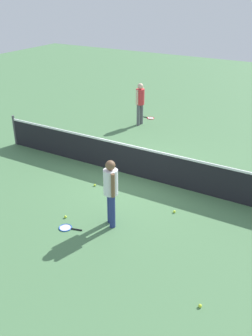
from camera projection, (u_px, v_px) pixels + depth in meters
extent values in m
plane|color=#4C7A4C|center=(138.00, 176.00, 11.46)|extent=(40.00, 40.00, 0.00)
cylinder|color=#4C4C51|center=(15.00, 130.00, 13.49)|extent=(0.09, 0.09, 1.07)
cube|color=black|center=(138.00, 163.00, 11.26)|extent=(10.00, 0.02, 0.91)
cube|color=white|center=(138.00, 148.00, 11.04)|extent=(10.00, 0.04, 0.06)
cylinder|color=navy|center=(110.00, 207.00, 9.11)|extent=(0.20, 0.20, 0.85)
cylinder|color=navy|center=(112.00, 212.00, 8.92)|extent=(0.20, 0.20, 0.85)
cylinder|color=white|center=(111.00, 182.00, 8.69)|extent=(0.48, 0.48, 0.62)
cylinder|color=brown|center=(108.00, 177.00, 8.87)|extent=(0.13, 0.13, 0.58)
cylinder|color=brown|center=(113.00, 186.00, 8.50)|extent=(0.13, 0.13, 0.58)
sphere|color=brown|center=(110.00, 165.00, 8.51)|extent=(0.33, 0.33, 0.23)
cylinder|color=#595960|center=(141.00, 114.00, 15.51)|extent=(0.15, 0.15, 0.85)
cylinder|color=#595960|center=(138.00, 115.00, 15.35)|extent=(0.15, 0.15, 0.85)
cylinder|color=red|center=(140.00, 97.00, 15.10)|extent=(0.37, 0.37, 0.62)
cylinder|color=beige|center=(143.00, 95.00, 15.25)|extent=(0.10, 0.10, 0.58)
cylinder|color=beige|center=(137.00, 97.00, 14.94)|extent=(0.10, 0.10, 0.58)
sphere|color=beige|center=(140.00, 86.00, 14.92)|extent=(0.25, 0.25, 0.23)
torus|color=blue|center=(65.00, 228.00, 9.05)|extent=(0.39, 0.39, 0.02)
cylinder|color=silver|center=(65.00, 228.00, 9.05)|extent=(0.33, 0.33, 0.00)
cylinder|color=black|center=(76.00, 229.00, 8.98)|extent=(0.28, 0.10, 0.03)
torus|color=red|center=(151.00, 118.00, 16.30)|extent=(0.33, 0.33, 0.02)
cylinder|color=silver|center=(151.00, 118.00, 16.30)|extent=(0.28, 0.28, 0.00)
cylinder|color=black|center=(145.00, 117.00, 16.42)|extent=(0.28, 0.04, 0.03)
sphere|color=#C6E033|center=(65.00, 217.00, 9.43)|extent=(0.07, 0.07, 0.07)
sphere|color=#C6E033|center=(95.00, 185.00, 10.90)|extent=(0.07, 0.07, 0.07)
sphere|color=#C6E033|center=(200.00, 306.00, 6.85)|extent=(0.07, 0.07, 0.07)
sphere|color=#C6E033|center=(174.00, 212.00, 9.65)|extent=(0.07, 0.07, 0.07)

